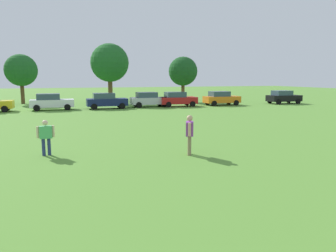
# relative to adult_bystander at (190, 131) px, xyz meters

# --- Properties ---
(ground_plane) EXTENTS (160.00, 160.00, 0.00)m
(ground_plane) POSITION_rel_adult_bystander_xyz_m (-4.63, 15.48, -1.03)
(ground_plane) COLOR #568C33
(adult_bystander) EXTENTS (0.51, 0.78, 1.74)m
(adult_bystander) POSITION_rel_adult_bystander_xyz_m (0.00, 0.00, 0.00)
(adult_bystander) COLOR #8C7259
(adult_bystander) RESTS_ON ground
(bystander_near_trees) EXTENTS (0.73, 0.33, 1.54)m
(bystander_near_trees) POSITION_rel_adult_bystander_xyz_m (-5.92, 1.83, -0.12)
(bystander_near_trees) COLOR navy
(bystander_near_trees) RESTS_ON ground
(parked_car_white_2) EXTENTS (4.30, 2.02, 1.68)m
(parked_car_white_2) POSITION_rel_adult_bystander_xyz_m (-6.19, 22.55, -0.18)
(parked_car_white_2) COLOR white
(parked_car_white_2) RESTS_ON ground
(parked_car_navy_3) EXTENTS (4.30, 2.02, 1.68)m
(parked_car_navy_3) POSITION_rel_adult_bystander_xyz_m (-0.60, 22.23, -0.18)
(parked_car_navy_3) COLOR #141E4C
(parked_car_navy_3) RESTS_ON ground
(parked_car_silver_4) EXTENTS (4.30, 2.02, 1.68)m
(parked_car_silver_4) POSITION_rel_adult_bystander_xyz_m (4.28, 22.73, -0.18)
(parked_car_silver_4) COLOR silver
(parked_car_silver_4) RESTS_ON ground
(parked_car_red_5) EXTENTS (4.30, 2.02, 1.68)m
(parked_car_red_5) POSITION_rel_adult_bystander_xyz_m (7.57, 22.28, -0.18)
(parked_car_red_5) COLOR red
(parked_car_red_5) RESTS_ON ground
(parked_car_orange_6) EXTENTS (4.30, 2.02, 1.68)m
(parked_car_orange_6) POSITION_rel_adult_bystander_xyz_m (13.16, 22.14, -0.18)
(parked_car_orange_6) COLOR orange
(parked_car_orange_6) RESTS_ON ground
(parked_car_black_7) EXTENTS (4.30, 2.02, 1.68)m
(parked_car_black_7) POSITION_rel_adult_bystander_xyz_m (21.81, 21.69, -0.18)
(parked_car_black_7) COLOR black
(parked_car_black_7) RESTS_ON ground
(tree_left) EXTENTS (4.00, 4.00, 6.23)m
(tree_left) POSITION_rel_adult_bystander_xyz_m (-9.83, 32.09, 3.17)
(tree_left) COLOR brown
(tree_left) RESTS_ON ground
(tree_right) EXTENTS (4.92, 4.92, 7.67)m
(tree_right) POSITION_rel_adult_bystander_xyz_m (0.97, 29.76, 4.15)
(tree_right) COLOR brown
(tree_right) RESTS_ON ground
(tree_far_right) EXTENTS (3.94, 3.94, 6.14)m
(tree_far_right) POSITION_rel_adult_bystander_xyz_m (10.78, 28.83, 3.11)
(tree_far_right) COLOR brown
(tree_far_right) RESTS_ON ground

